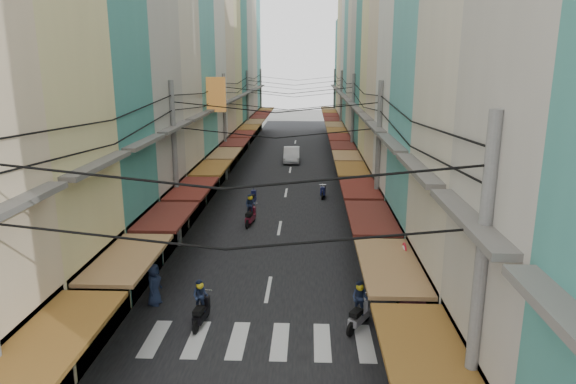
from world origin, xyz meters
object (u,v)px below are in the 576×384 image
(white_car, at_px, (292,162))
(traffic_sign, at_px, (403,267))
(bicycle, at_px, (444,304))
(market_umbrella, at_px, (441,297))

(white_car, height_order, traffic_sign, traffic_sign)
(bicycle, distance_m, market_umbrella, 5.07)
(bicycle, distance_m, traffic_sign, 3.84)
(bicycle, bearing_deg, white_car, -9.49)
(market_umbrella, distance_m, traffic_sign, 2.25)
(bicycle, xyz_separation_m, market_umbrella, (-1.33, -4.29, 2.34))
(bicycle, height_order, traffic_sign, traffic_sign)
(traffic_sign, bearing_deg, white_car, 98.81)
(white_car, bearing_deg, bicycle, -77.91)
(white_car, height_order, bicycle, white_car)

